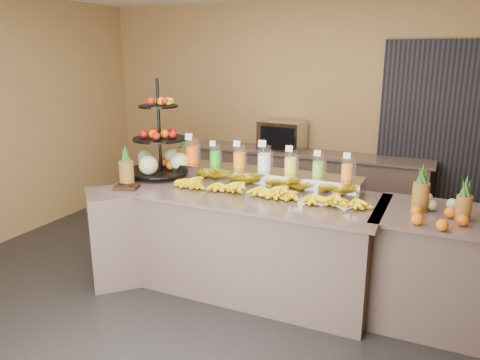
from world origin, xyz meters
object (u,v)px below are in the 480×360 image
Objects in this scene: right_fruit_pile at (437,209)px; oven_warmer at (282,136)px; banana_heap at (265,189)px; fruit_stand at (164,152)px; pitcher_tray at (264,178)px; condiment_caddy at (127,187)px.

right_fruit_pile is 2.78m from oven_warmer.
fruit_stand is at bearing 169.81° from banana_heap.
right_fruit_pile is (2.60, -0.22, -0.17)m from fruit_stand.
banana_heap is 3.28× the size of oven_warmer.
pitcher_tray is 4.27× the size of right_fruit_pile.
fruit_stand reaches higher than banana_heap.
condiment_caddy is (-1.25, -0.34, -0.04)m from banana_heap.
condiment_caddy is (-1.12, -0.63, -0.06)m from pitcher_tray.
fruit_stand is 2.27× the size of right_fruit_pile.
pitcher_tray is at bearing 168.93° from right_fruit_pile.
oven_warmer is (-0.41, 1.67, 0.11)m from pitcher_tray.
oven_warmer is (0.64, 1.75, -0.06)m from fruit_stand.
condiment_caddy is at bearing -103.26° from oven_warmer.
pitcher_tray reaches higher than condiment_caddy.
fruit_stand is 4.63× the size of condiment_caddy.
fruit_stand is (-1.18, 0.21, 0.19)m from banana_heap.
right_fruit_pile reaches higher than banana_heap.
fruit_stand reaches higher than pitcher_tray.
oven_warmer reaches higher than right_fruit_pile.
condiment_caddy is 0.49× the size of right_fruit_pile.
condiment_caddy is (-0.07, -0.55, -0.23)m from fruit_stand.
fruit_stand is 1.87m from oven_warmer.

